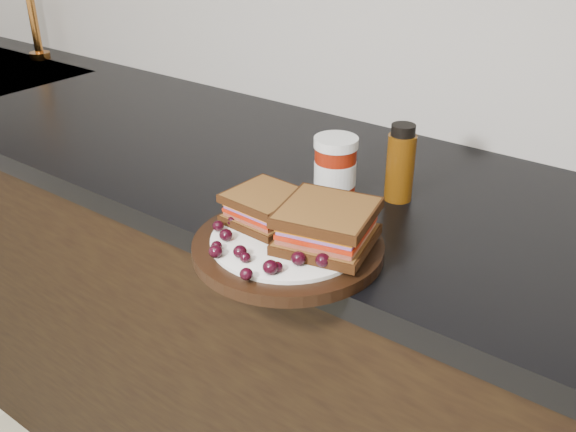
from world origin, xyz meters
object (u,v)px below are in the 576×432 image
object	(u,v)px
sandwich_left	(265,207)
condiment_jar	(335,168)
plate	(288,247)
oil_bottle	(400,163)

from	to	relation	value
sandwich_left	condiment_jar	bearing A→B (deg)	89.12
sandwich_left	plate	bearing A→B (deg)	-16.83
plate	sandwich_left	world-z (taller)	sandwich_left
sandwich_left	oil_bottle	world-z (taller)	oil_bottle
plate	sandwich_left	size ratio (longest dim) A/B	2.72
plate	condiment_jar	distance (m)	0.20
condiment_jar	oil_bottle	bearing A→B (deg)	34.34
plate	oil_bottle	distance (m)	0.26
condiment_jar	plate	bearing A→B (deg)	-76.49
condiment_jar	oil_bottle	size ratio (longest dim) A/B	0.82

